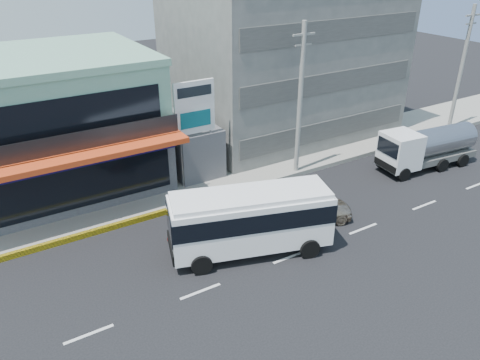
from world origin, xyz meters
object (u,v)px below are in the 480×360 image
sedan (311,209)px  billboard (195,113)px  shop_building (50,127)px  concrete_building (282,45)px  satellite_dish (190,124)px  utility_pole_far (461,69)px  utility_pole_near (300,101)px  motorcycle_rider (180,228)px  tanker_truck (425,147)px  minibus (251,217)px

sedan → billboard: bearing=44.2°
shop_building → concrete_building: concrete_building is taller
concrete_building → sedan: 15.92m
satellite_dish → billboard: billboard is taller
utility_pole_far → concrete_building: bearing=147.7°
utility_pole_near → motorcycle_rider: utility_pole_near is taller
tanker_truck → billboard: bearing=159.4°
shop_building → tanker_truck: size_ratio=1.65×
satellite_dish → utility_pole_far: utility_pole_far is taller
satellite_dish → sedan: size_ratio=0.33×
shop_building → billboard: size_ratio=1.80×
sedan → motorcycle_rider: size_ratio=2.27×
shop_building → sedan: 16.46m
shop_building → minibus: bearing=-62.0°
satellite_dish → tanker_truck: size_ratio=0.20×
minibus → sedan: minibus is taller
concrete_building → billboard: bearing=-151.1°
utility_pole_near → sedan: utility_pole_near is taller
shop_building → sedan: size_ratio=2.69×
minibus → tanker_truck: (15.57, 2.18, -0.44)m
tanker_truck → motorcycle_rider: (-18.17, 0.63, -0.88)m
concrete_building → utility_pole_near: (-4.00, -7.60, -1.85)m
utility_pole_near → sedan: (-3.00, -5.27, -4.37)m
shop_building → motorcycle_rider: 10.95m
utility_pole_far → tanker_truck: utility_pole_far is taller
shop_building → minibus: (6.60, -12.45, -2.01)m
minibus → sedan: bearing=8.1°
billboard → tanker_truck: billboard is taller
concrete_building → shop_building: bearing=-176.6°
shop_building → motorcycle_rider: bearing=-67.5°
utility_pole_far → sedan: size_ratio=2.17×
concrete_building → utility_pole_far: size_ratio=1.60×
concrete_building → utility_pole_near: bearing=-117.8°
concrete_building → utility_pole_far: bearing=-32.3°
shop_building → billboard: (7.50, -4.75, 0.93)m
concrete_building → minibus: 18.36m
satellite_dish → tanker_truck: bearing=-27.3°
minibus → utility_pole_far: bearing=14.2°
utility_pole_far → sedan: bearing=-164.5°
satellite_dish → tanker_truck: satellite_dish is taller
concrete_building → utility_pole_near: concrete_building is taller
minibus → tanker_truck: minibus is taller
utility_pole_near → sedan: bearing=-119.6°
concrete_building → billboard: (-10.50, -5.80, -2.07)m
motorcycle_rider → sedan: bearing=-17.3°
utility_pole_far → minibus: utility_pole_far is taller
concrete_building → tanker_truck: bearing=-69.8°
concrete_building → sedan: concrete_building is taller
utility_pole_near → motorcycle_rider: size_ratio=4.92×
utility_pole_near → tanker_truck: utility_pole_near is taller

